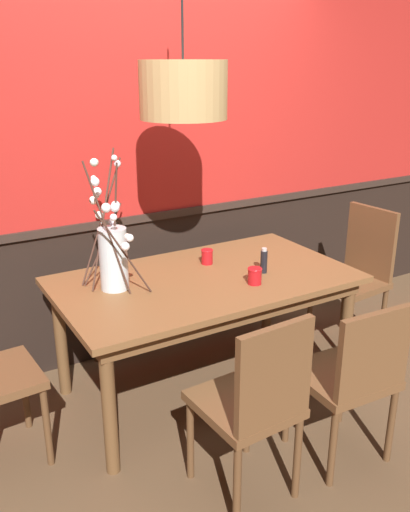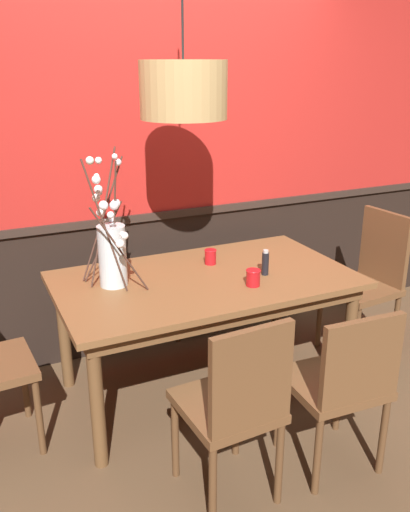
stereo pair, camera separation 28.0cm
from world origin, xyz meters
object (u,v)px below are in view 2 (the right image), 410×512
chair_head_east_end (370,276)px  chair_far_side_right (184,259)px  vase_with_blossoms (111,250)px  chair_far_side_left (113,271)px  candle_holder_nearer_center (210,257)px  chair_near_side_right (342,381)px  chair_near_side_left (235,403)px  dining_table (205,290)px  pendant_lamp (183,90)px  candle_holder_nearer_edge (253,278)px  condiment_bottle (265,263)px

chair_head_east_end → chair_far_side_right: bearing=138.1°
chair_head_east_end → vase_with_blossoms: 1.81m
chair_far_side_left → chair_head_east_end: bearing=-30.3°
chair_far_side_right → candle_holder_nearer_center: (-0.12, -0.71, 0.27)m
chair_head_east_end → chair_near_side_right: (-0.95, -0.91, -0.05)m
chair_near_side_right → candle_holder_nearer_center: (-0.17, 1.10, 0.30)m
chair_far_side_right → chair_head_east_end: chair_head_east_end is taller
chair_far_side_left → chair_near_side_right: (0.60, -1.82, -0.02)m
chair_near_side_right → chair_near_side_left: size_ratio=0.94×
chair_head_east_end → chair_near_side_right: bearing=-136.1°
dining_table → pendant_lamp: 1.13m
chair_far_side_left → candle_holder_nearer_edge: 1.27m
chair_head_east_end → candle_holder_nearer_edge: chair_head_east_end is taller
dining_table → chair_near_side_left: bearing=-106.8°
pendant_lamp → dining_table: bearing=-30.1°
chair_far_side_right → pendant_lamp: (-0.34, -0.84, 1.27)m
dining_table → candle_holder_nearer_center: (0.12, 0.18, 0.13)m
candle_holder_nearer_center → condiment_bottle: condiment_bottle is taller
chair_far_side_left → chair_near_side_left: bearing=-88.7°
chair_far_side_right → chair_near_side_right: bearing=-88.4°
condiment_bottle → candle_holder_nearer_edge: bearing=-141.7°
pendant_lamp → candle_holder_nearer_edge: bearing=-45.1°
vase_with_blossoms → candle_holder_nearer_center: bearing=5.9°
chair_far_side_left → chair_near_side_left: (0.04, -1.79, 0.00)m
chair_near_side_left → vase_with_blossoms: bearing=103.7°
vase_with_blossoms → dining_table: bearing=-12.9°
dining_table → chair_far_side_left: size_ratio=1.84×
candle_holder_nearer_center → candle_holder_nearer_edge: (0.07, -0.41, 0.00)m
candle_holder_nearer_edge → chair_far_side_left: bearing=113.7°
vase_with_blossoms → chair_far_side_right: bearing=45.8°
chair_near_side_right → candle_holder_nearer_center: chair_near_side_right is taller
chair_near_side_left → candle_holder_nearer_edge: chair_near_side_left is taller
chair_near_side_right → candle_holder_nearer_edge: bearing=98.7°
vase_with_blossoms → pendant_lamp: pendant_lamp is taller
chair_far_side_left → pendant_lamp: 1.54m
chair_near_side_right → condiment_bottle: bearing=87.0°
candle_holder_nearer_center → pendant_lamp: bearing=-150.0°
chair_far_side_left → chair_near_side_right: 1.92m
condiment_bottle → pendant_lamp: (-0.43, 0.17, 0.97)m
chair_head_east_end → pendant_lamp: bearing=177.4°
chair_head_east_end → candle_holder_nearer_center: 1.16m
candle_holder_nearer_edge → condiment_bottle: bearing=38.3°
vase_with_blossoms → condiment_bottle: size_ratio=4.89×
chair_head_east_end → pendant_lamp: 1.83m
chair_far_side_right → condiment_bottle: (0.09, -1.01, 0.30)m
chair_head_east_end → candle_holder_nearer_center: chair_head_east_end is taller
chair_near_side_right → pendant_lamp: pendant_lamp is taller
candle_holder_nearer_edge → pendant_lamp: size_ratio=0.10×
chair_head_east_end → condiment_bottle: 0.95m
chair_head_east_end → condiment_bottle: bearing=-173.0°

